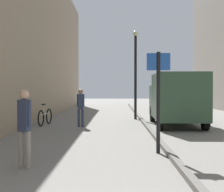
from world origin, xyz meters
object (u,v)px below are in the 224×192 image
at_px(delivery_van, 176,98).
at_px(lamp_post, 136,69).
at_px(pedestrian_main_foreground, 24,123).
at_px(bicycle_leaning, 45,117).
at_px(street_sign_post, 158,93).
at_px(pedestrian_mid_block, 81,105).

xyz_separation_m(delivery_van, lamp_post, (-1.64, 3.05, 1.48)).
relative_size(pedestrian_main_foreground, lamp_post, 0.35).
height_order(lamp_post, bicycle_leaning, lamp_post).
bearing_deg(delivery_van, pedestrian_main_foreground, -118.93).
relative_size(lamp_post, bicycle_leaning, 2.70).
xyz_separation_m(delivery_van, street_sign_post, (-1.61, -6.33, 0.30)).
bearing_deg(lamp_post, bicycle_leaning, -145.33).
bearing_deg(pedestrian_mid_block, lamp_post, -135.08).
bearing_deg(delivery_van, lamp_post, 119.46).
distance_m(pedestrian_main_foreground, pedestrian_mid_block, 7.41).
xyz_separation_m(pedestrian_mid_block, delivery_van, (4.23, 0.56, 0.29)).
height_order(pedestrian_main_foreground, lamp_post, lamp_post).
xyz_separation_m(pedestrian_mid_block, street_sign_post, (2.61, -5.77, 0.60)).
height_order(pedestrian_main_foreground, pedestrian_mid_block, pedestrian_main_foreground).
xyz_separation_m(pedestrian_main_foreground, street_sign_post, (3.00, 1.63, 0.59)).
bearing_deg(bicycle_leaning, pedestrian_main_foreground, -73.22).
relative_size(pedestrian_mid_block, lamp_post, 0.34).
bearing_deg(delivery_van, pedestrian_mid_block, -171.24).
xyz_separation_m(pedestrian_main_foreground, pedestrian_mid_block, (0.39, 7.40, -0.00)).
relative_size(street_sign_post, lamp_post, 0.55).
height_order(pedestrian_main_foreground, street_sign_post, street_sign_post).
height_order(delivery_van, street_sign_post, street_sign_post).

